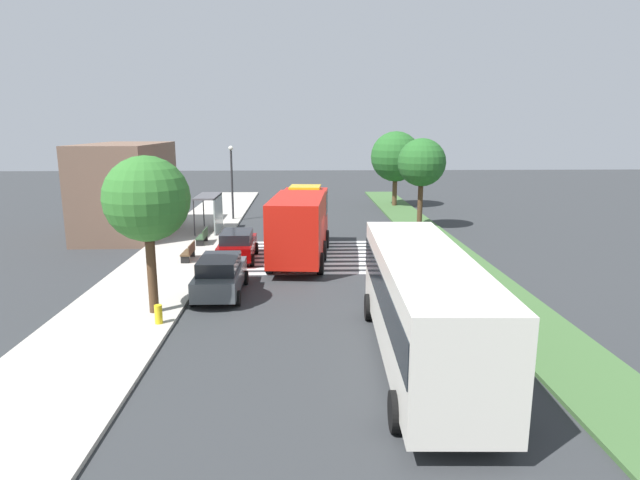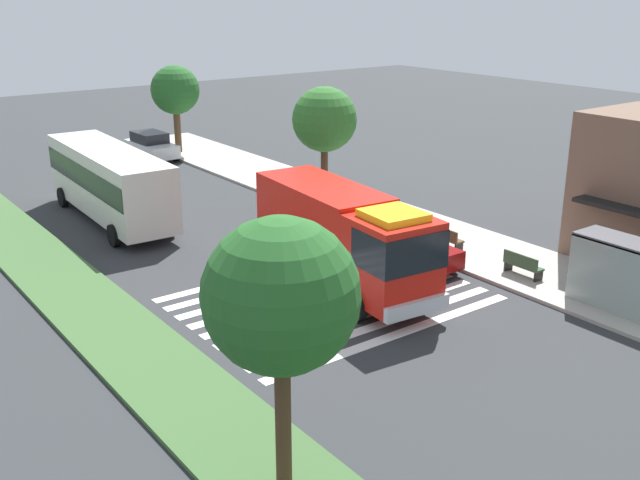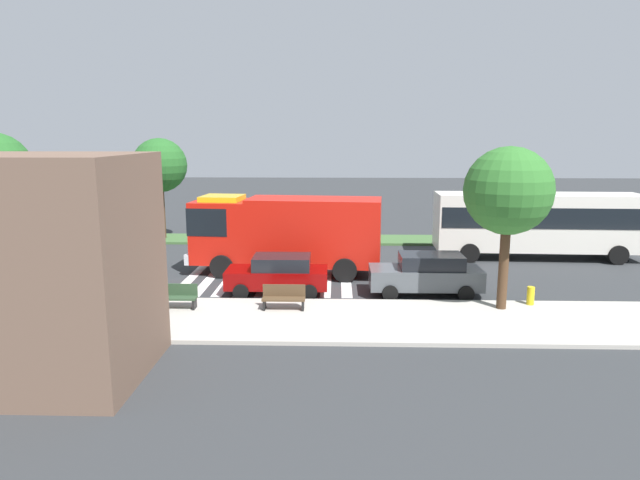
% 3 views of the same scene
% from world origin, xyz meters
% --- Properties ---
extents(ground_plane, '(120.00, 120.00, 0.00)m').
position_xyz_m(ground_plane, '(0.00, 0.00, 0.00)').
color(ground_plane, '#2D3033').
extents(sidewalk, '(60.00, 4.68, 0.14)m').
position_xyz_m(sidewalk, '(0.00, 8.14, 0.07)').
color(sidewalk, '#ADA89E').
rests_on(sidewalk, ground_plane).
extents(median_strip, '(60.00, 3.00, 0.14)m').
position_xyz_m(median_strip, '(0.00, -7.30, 0.07)').
color(median_strip, '#3D6033').
rests_on(median_strip, ground_plane).
extents(crosswalk, '(7.65, 10.44, 0.01)m').
position_xyz_m(crosswalk, '(1.66, 0.00, 0.01)').
color(crosswalk, silver).
rests_on(crosswalk, ground_plane).
extents(fire_truck, '(9.29, 3.47, 3.72)m').
position_xyz_m(fire_truck, '(1.16, 1.12, 2.08)').
color(fire_truck, red).
rests_on(fire_truck, ground_plane).
extents(parked_car_west, '(4.42, 2.21, 1.79)m').
position_xyz_m(parked_car_west, '(-23.56, 4.60, 0.91)').
color(parked_car_west, silver).
rests_on(parked_car_west, ground_plane).
extents(parked_car_mid, '(4.59, 2.04, 1.73)m').
position_xyz_m(parked_car_mid, '(-5.22, 4.60, 0.89)').
color(parked_car_mid, '#474C51').
rests_on(parked_car_mid, ground_plane).
extents(parked_car_east, '(4.22, 2.06, 1.62)m').
position_xyz_m(parked_car_east, '(0.93, 4.60, 0.84)').
color(parked_car_east, '#720505').
rests_on(parked_car_east, ground_plane).
extents(transit_bus, '(10.81, 3.16, 3.49)m').
position_xyz_m(transit_bus, '(-12.24, -2.61, 2.07)').
color(transit_bus, silver).
rests_on(transit_bus, ground_plane).
extents(bus_stop_shelter, '(3.50, 1.40, 2.46)m').
position_xyz_m(bus_stop_shelter, '(8.54, 7.11, 1.89)').
color(bus_stop_shelter, '#4C4C51').
rests_on(bus_stop_shelter, sidewalk).
extents(bench_near_shelter, '(1.60, 0.50, 0.90)m').
position_xyz_m(bench_near_shelter, '(4.54, 7.13, 0.59)').
color(bench_near_shelter, '#2D472D').
rests_on(bench_near_shelter, sidewalk).
extents(bench_west_of_shelter, '(1.60, 0.50, 0.90)m').
position_xyz_m(bench_west_of_shelter, '(0.47, 7.13, 0.59)').
color(bench_west_of_shelter, '#4C3823').
rests_on(bench_west_of_shelter, sidewalk).
extents(sidewalk_tree_far_west, '(3.22, 3.22, 5.76)m').
position_xyz_m(sidewalk_tree_far_west, '(-24.08, 6.80, 4.24)').
color(sidewalk_tree_far_west, '#513823').
rests_on(sidewalk_tree_far_west, sidewalk).
extents(sidewalk_tree_west, '(3.20, 3.20, 6.03)m').
position_xyz_m(sidewalk_tree_west, '(-7.70, 6.80, 4.53)').
color(sidewalk_tree_west, '#47301E').
rests_on(sidewalk_tree_west, sidewalk).
extents(median_tree_far_west, '(3.34, 3.34, 6.24)m').
position_xyz_m(median_tree_far_west, '(9.50, -7.30, 4.68)').
color(median_tree_far_west, '#47301E').
rests_on(median_tree_far_west, median_strip).
extents(fire_hydrant, '(0.28, 0.28, 0.70)m').
position_xyz_m(fire_hydrant, '(-8.95, 6.30, 0.49)').
color(fire_hydrant, gold).
rests_on(fire_hydrant, sidewalk).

